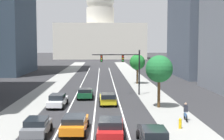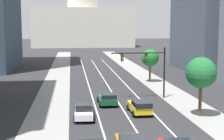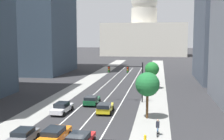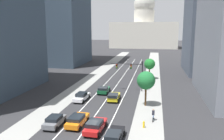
{
  "view_description": "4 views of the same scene",
  "coord_description": "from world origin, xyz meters",
  "px_view_note": "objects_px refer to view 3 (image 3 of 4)",
  "views": [
    {
      "loc": [
        0.78,
        -25.06,
        7.18
      ],
      "look_at": [
        2.05,
        14.56,
        3.91
      ],
      "focal_mm": 50.3,
      "sensor_mm": 36.0,
      "label": 1
    },
    {
      "loc": [
        -5.46,
        -21.64,
        8.86
      ],
      "look_at": [
        -0.08,
        22.72,
        3.17
      ],
      "focal_mm": 54.06,
      "sensor_mm": 36.0,
      "label": 2
    },
    {
      "loc": [
        8.69,
        -26.78,
        10.45
      ],
      "look_at": [
        0.59,
        22.79,
        4.63
      ],
      "focal_mm": 47.03,
      "sensor_mm": 36.0,
      "label": 3
    },
    {
      "loc": [
        8.69,
        -27.85,
        12.89
      ],
      "look_at": [
        0.33,
        15.71,
        4.92
      ],
      "focal_mm": 36.84,
      "sensor_mm": 36.0,
      "label": 4
    }
  ],
  "objects_px": {
    "cyclist": "(158,127)",
    "street_tree_far_right": "(147,84)",
    "fire_hydrant": "(145,139)",
    "car_green": "(92,100)",
    "car_orange": "(55,134)",
    "car_yellow": "(105,108)",
    "car_white": "(62,108)",
    "capitol_building": "(144,33)",
    "car_gray": "(23,136)",
    "traffic_signal_mast": "(129,74)",
    "street_tree_near_right": "(152,69)"
  },
  "relations": [
    {
      "from": "car_gray",
      "to": "street_tree_far_right",
      "type": "relative_size",
      "value": 0.69
    },
    {
      "from": "traffic_signal_mast",
      "to": "car_yellow",
      "type": "bearing_deg",
      "value": -108.43
    },
    {
      "from": "capitol_building",
      "to": "car_yellow",
      "type": "xyz_separation_m",
      "value": [
        1.45,
        -122.02,
        -11.45
      ]
    },
    {
      "from": "car_white",
      "to": "car_gray",
      "type": "xyz_separation_m",
      "value": [
        0.0,
        -11.5,
        -0.0
      ]
    },
    {
      "from": "car_gray",
      "to": "traffic_signal_mast",
      "type": "bearing_deg",
      "value": -23.17
    },
    {
      "from": "capitol_building",
      "to": "car_white",
      "type": "height_order",
      "value": "capitol_building"
    },
    {
      "from": "car_gray",
      "to": "fire_hydrant",
      "type": "bearing_deg",
      "value": -81.83
    },
    {
      "from": "car_green",
      "to": "car_orange",
      "type": "height_order",
      "value": "car_orange"
    },
    {
      "from": "car_yellow",
      "to": "car_gray",
      "type": "distance_m",
      "value": 13.66
    },
    {
      "from": "cyclist",
      "to": "car_yellow",
      "type": "bearing_deg",
      "value": 46.48
    },
    {
      "from": "capitol_building",
      "to": "car_gray",
      "type": "distance_m",
      "value": 134.96
    },
    {
      "from": "car_white",
      "to": "capitol_building",
      "type": "bearing_deg",
      "value": 0.08
    },
    {
      "from": "car_green",
      "to": "traffic_signal_mast",
      "type": "xyz_separation_m",
      "value": [
        5.38,
        3.03,
        3.7
      ]
    },
    {
      "from": "traffic_signal_mast",
      "to": "street_tree_near_right",
      "type": "height_order",
      "value": "traffic_signal_mast"
    },
    {
      "from": "car_orange",
      "to": "fire_hydrant",
      "type": "bearing_deg",
      "value": -82.12
    },
    {
      "from": "car_green",
      "to": "cyclist",
      "type": "bearing_deg",
      "value": -141.53
    },
    {
      "from": "capitol_building",
      "to": "car_white",
      "type": "xyz_separation_m",
      "value": [
        -4.32,
        -122.9,
        -11.47
      ]
    },
    {
      "from": "street_tree_near_right",
      "to": "street_tree_far_right",
      "type": "relative_size",
      "value": 0.9
    },
    {
      "from": "capitol_building",
      "to": "street_tree_near_right",
      "type": "height_order",
      "value": "capitol_building"
    },
    {
      "from": "car_orange",
      "to": "car_yellow",
      "type": "distance_m",
      "value": 11.86
    },
    {
      "from": "cyclist",
      "to": "street_tree_far_right",
      "type": "distance_m",
      "value": 7.37
    },
    {
      "from": "car_gray",
      "to": "car_yellow",
      "type": "bearing_deg",
      "value": -25.57
    },
    {
      "from": "traffic_signal_mast",
      "to": "street_tree_far_right",
      "type": "xyz_separation_m",
      "value": [
        3.28,
        -9.06,
        -0.07
      ]
    },
    {
      "from": "car_yellow",
      "to": "car_orange",
      "type": "bearing_deg",
      "value": 164.08
    },
    {
      "from": "car_green",
      "to": "car_gray",
      "type": "height_order",
      "value": "same"
    },
    {
      "from": "car_yellow",
      "to": "capitol_building",
      "type": "bearing_deg",
      "value": -1.12
    },
    {
      "from": "fire_hydrant",
      "to": "cyclist",
      "type": "bearing_deg",
      "value": 66.18
    },
    {
      "from": "capitol_building",
      "to": "traffic_signal_mast",
      "type": "height_order",
      "value": "capitol_building"
    },
    {
      "from": "capitol_building",
      "to": "car_green",
      "type": "bearing_deg",
      "value": -90.7
    },
    {
      "from": "capitol_building",
      "to": "car_orange",
      "type": "bearing_deg",
      "value": -90.62
    },
    {
      "from": "car_white",
      "to": "street_tree_far_right",
      "type": "relative_size",
      "value": 0.81
    },
    {
      "from": "cyclist",
      "to": "street_tree_near_right",
      "type": "distance_m",
      "value": 28.08
    },
    {
      "from": "car_white",
      "to": "street_tree_far_right",
      "type": "distance_m",
      "value": 12.12
    },
    {
      "from": "cyclist",
      "to": "street_tree_far_right",
      "type": "bearing_deg",
      "value": 16.61
    },
    {
      "from": "car_gray",
      "to": "cyclist",
      "type": "relative_size",
      "value": 2.38
    },
    {
      "from": "car_yellow",
      "to": "street_tree_far_right",
      "type": "bearing_deg",
      "value": -106.97
    },
    {
      "from": "traffic_signal_mast",
      "to": "cyclist",
      "type": "relative_size",
      "value": 3.94
    },
    {
      "from": "fire_hydrant",
      "to": "cyclist",
      "type": "height_order",
      "value": "cyclist"
    },
    {
      "from": "car_yellow",
      "to": "traffic_signal_mast",
      "type": "distance_m",
      "value": 8.7
    },
    {
      "from": "car_orange",
      "to": "cyclist",
      "type": "relative_size",
      "value": 2.78
    },
    {
      "from": "car_gray",
      "to": "cyclist",
      "type": "distance_m",
      "value": 13.69
    },
    {
      "from": "car_orange",
      "to": "traffic_signal_mast",
      "type": "relative_size",
      "value": 0.71
    },
    {
      "from": "car_green",
      "to": "car_orange",
      "type": "xyz_separation_m",
      "value": [
        -0.01,
        -15.96,
        0.02
      ]
    },
    {
      "from": "fire_hydrant",
      "to": "car_gray",
      "type": "bearing_deg",
      "value": -171.25
    },
    {
      "from": "traffic_signal_mast",
      "to": "cyclist",
      "type": "height_order",
      "value": "traffic_signal_mast"
    },
    {
      "from": "traffic_signal_mast",
      "to": "street_tree_near_right",
      "type": "relative_size",
      "value": 1.27
    },
    {
      "from": "car_orange",
      "to": "street_tree_far_right",
      "type": "bearing_deg",
      "value": -39.21
    },
    {
      "from": "car_orange",
      "to": "cyclist",
      "type": "height_order",
      "value": "cyclist"
    },
    {
      "from": "traffic_signal_mast",
      "to": "street_tree_near_right",
      "type": "xyz_separation_m",
      "value": [
        3.26,
        12.5,
        -0.53
      ]
    },
    {
      "from": "car_green",
      "to": "fire_hydrant",
      "type": "xyz_separation_m",
      "value": [
        8.87,
        -15.03,
        -0.28
      ]
    }
  ]
}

